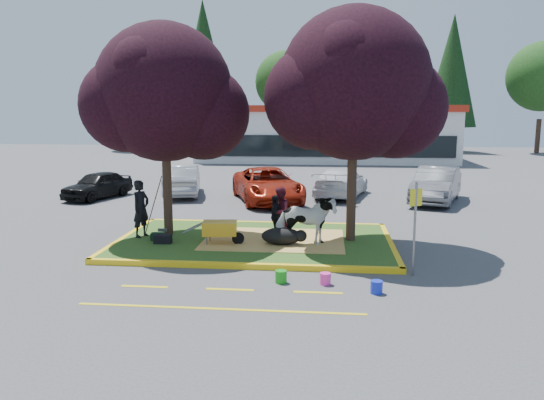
# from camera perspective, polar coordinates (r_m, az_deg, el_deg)

# --- Properties ---
(ground) EXTENTS (90.00, 90.00, 0.00)m
(ground) POSITION_cam_1_polar(r_m,az_deg,el_deg) (16.22, -1.89, -4.74)
(ground) COLOR #424244
(ground) RESTS_ON ground
(median_island) EXTENTS (8.00, 5.00, 0.15)m
(median_island) POSITION_cam_1_polar(r_m,az_deg,el_deg) (16.20, -1.89, -4.48)
(median_island) COLOR #284A17
(median_island) RESTS_ON ground
(curb_near) EXTENTS (8.30, 0.16, 0.15)m
(curb_near) POSITION_cam_1_polar(r_m,az_deg,el_deg) (13.74, -3.34, -7.09)
(curb_near) COLOR yellow
(curb_near) RESTS_ON ground
(curb_far) EXTENTS (8.30, 0.16, 0.15)m
(curb_far) POSITION_cam_1_polar(r_m,az_deg,el_deg) (18.69, -0.83, -2.57)
(curb_far) COLOR yellow
(curb_far) RESTS_ON ground
(curb_left) EXTENTS (0.16, 5.30, 0.15)m
(curb_left) POSITION_cam_1_polar(r_m,az_deg,el_deg) (17.22, -15.50, -3.99)
(curb_left) COLOR yellow
(curb_left) RESTS_ON ground
(curb_right) EXTENTS (0.16, 5.30, 0.15)m
(curb_right) POSITION_cam_1_polar(r_m,az_deg,el_deg) (16.18, 12.64, -4.74)
(curb_right) COLOR yellow
(curb_right) RESTS_ON ground
(straw_bedding) EXTENTS (4.20, 3.00, 0.01)m
(straw_bedding) POSITION_cam_1_polar(r_m,az_deg,el_deg) (16.11, 0.23, -4.26)
(straw_bedding) COLOR #E2B45D
(straw_bedding) RESTS_ON median_island
(tree_purple_left) EXTENTS (5.06, 4.20, 6.51)m
(tree_purple_left) POSITION_cam_1_polar(r_m,az_deg,el_deg) (16.69, -11.46, 10.59)
(tree_purple_left) COLOR black
(tree_purple_left) RESTS_ON median_island
(tree_purple_right) EXTENTS (5.30, 4.40, 6.82)m
(tree_purple_right) POSITION_cam_1_polar(r_m,az_deg,el_deg) (15.78, 8.90, 11.47)
(tree_purple_right) COLOR black
(tree_purple_right) RESTS_ON median_island
(fire_lane_stripe_a) EXTENTS (1.10, 0.12, 0.01)m
(fire_lane_stripe_a) POSITION_cam_1_polar(r_m,az_deg,el_deg) (12.74, -13.55, -9.04)
(fire_lane_stripe_a) COLOR yellow
(fire_lane_stripe_a) RESTS_ON ground
(fire_lane_stripe_b) EXTENTS (1.10, 0.12, 0.01)m
(fire_lane_stripe_b) POSITION_cam_1_polar(r_m,az_deg,el_deg) (12.24, -4.55, -9.57)
(fire_lane_stripe_b) COLOR yellow
(fire_lane_stripe_b) RESTS_ON ground
(fire_lane_stripe_c) EXTENTS (1.10, 0.12, 0.01)m
(fire_lane_stripe_c) POSITION_cam_1_polar(r_m,az_deg,el_deg) (12.06, 4.98, -9.89)
(fire_lane_stripe_c) COLOR yellow
(fire_lane_stripe_c) RESTS_ON ground
(fire_lane_long) EXTENTS (6.00, 0.10, 0.01)m
(fire_lane_long) POSITION_cam_1_polar(r_m,az_deg,el_deg) (11.14, -5.68, -11.58)
(fire_lane_long) COLOR yellow
(fire_lane_long) RESTS_ON ground
(retail_building) EXTENTS (20.40, 8.40, 4.40)m
(retail_building) POSITION_cam_1_polar(r_m,az_deg,el_deg) (43.59, 5.71, 7.25)
(retail_building) COLOR silver
(retail_building) RESTS_ON ground
(treeline) EXTENTS (46.58, 7.80, 14.63)m
(treeline) POSITION_cam_1_polar(r_m,az_deg,el_deg) (53.31, 4.99, 13.58)
(treeline) COLOR black
(treeline) RESTS_ON ground
(cow) EXTENTS (1.81, 1.02, 1.44)m
(cow) POSITION_cam_1_polar(r_m,az_deg,el_deg) (15.33, 3.63, -2.25)
(cow) COLOR white
(cow) RESTS_ON median_island
(calf) EXTENTS (1.25, 0.81, 0.51)m
(calf) POSITION_cam_1_polar(r_m,az_deg,el_deg) (15.47, 1.03, -3.91)
(calf) COLOR black
(calf) RESTS_ON median_island
(handler) EXTENTS (0.64, 0.76, 1.76)m
(handler) POSITION_cam_1_polar(r_m,az_deg,el_deg) (16.82, -13.91, -0.90)
(handler) COLOR black
(handler) RESTS_ON median_island
(visitor_a) EXTENTS (0.65, 0.80, 1.55)m
(visitor_a) POSITION_cam_1_polar(r_m,az_deg,el_deg) (16.31, 0.85, -1.32)
(visitor_a) COLOR #4E1625
(visitor_a) RESTS_ON median_island
(visitor_b) EXTENTS (0.35, 0.80, 1.34)m
(visitor_b) POSITION_cam_1_polar(r_m,az_deg,el_deg) (16.16, 0.37, -1.81)
(visitor_b) COLOR black
(visitor_b) RESTS_ON median_island
(wheelbarrow) EXTENTS (1.78, 0.71, 0.67)m
(wheelbarrow) POSITION_cam_1_polar(r_m,az_deg,el_deg) (15.59, -5.60, -3.06)
(wheelbarrow) COLOR black
(wheelbarrow) RESTS_ON median_island
(gear_bag_dark) EXTENTS (0.51, 0.29, 0.26)m
(gear_bag_dark) POSITION_cam_1_polar(r_m,az_deg,el_deg) (15.98, -11.65, -4.13)
(gear_bag_dark) COLOR black
(gear_bag_dark) RESTS_ON median_island
(gear_bag_green) EXTENTS (0.44, 0.31, 0.22)m
(gear_bag_green) POSITION_cam_1_polar(r_m,az_deg,el_deg) (16.39, -12.17, -3.86)
(gear_bag_green) COLOR black
(gear_bag_green) RESTS_ON median_island
(sign_post) EXTENTS (0.31, 0.16, 2.32)m
(sign_post) POSITION_cam_1_polar(r_m,az_deg,el_deg) (13.31, 15.13, -1.99)
(sign_post) COLOR slate
(sign_post) RESTS_ON ground
(bucket_green) EXTENTS (0.36, 0.36, 0.30)m
(bucket_green) POSITION_cam_1_polar(r_m,az_deg,el_deg) (12.62, 0.98, -8.25)
(bucket_green) COLOR #199A17
(bucket_green) RESTS_ON ground
(bucket_pink) EXTENTS (0.27, 0.27, 0.28)m
(bucket_pink) POSITION_cam_1_polar(r_m,az_deg,el_deg) (12.56, 5.76, -8.43)
(bucket_pink) COLOR #FE38A9
(bucket_pink) RESTS_ON ground
(bucket_blue) EXTENTS (0.30, 0.30, 0.29)m
(bucket_blue) POSITION_cam_1_polar(r_m,az_deg,el_deg) (12.15, 11.18, -9.18)
(bucket_blue) COLOR #192BCA
(bucket_blue) RESTS_ON ground
(car_black) EXTENTS (2.51, 3.96, 1.26)m
(car_black) POSITION_cam_1_polar(r_m,az_deg,el_deg) (25.71, -18.25, 1.55)
(car_black) COLOR black
(car_black) RESTS_ON ground
(car_silver) EXTENTS (2.42, 4.64, 1.46)m
(car_silver) POSITION_cam_1_polar(r_m,az_deg,el_deg) (25.65, -9.62, 2.11)
(car_silver) COLOR #9EA1A6
(car_silver) RESTS_ON ground
(car_red) EXTENTS (4.06, 5.92, 1.50)m
(car_red) POSITION_cam_1_polar(r_m,az_deg,el_deg) (23.54, -0.49, 1.64)
(car_red) COLOR #9B1F0C
(car_red) RESTS_ON ground
(car_white) EXTENTS (2.99, 5.03, 1.37)m
(car_white) POSITION_cam_1_polar(r_m,az_deg,el_deg) (25.17, 7.44, 1.92)
(car_white) COLOR silver
(car_white) RESTS_ON ground
(car_grey) EXTENTS (3.10, 4.98, 1.55)m
(car_grey) POSITION_cam_1_polar(r_m,az_deg,el_deg) (24.46, 17.24, 1.56)
(car_grey) COLOR #56585D
(car_grey) RESTS_ON ground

